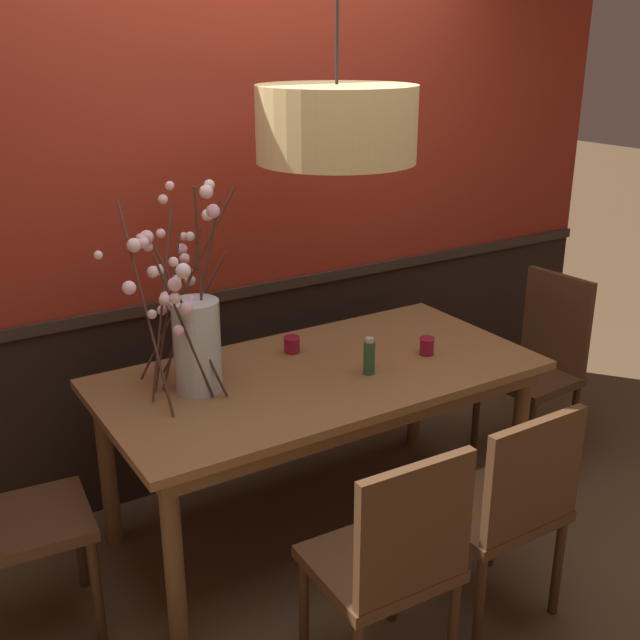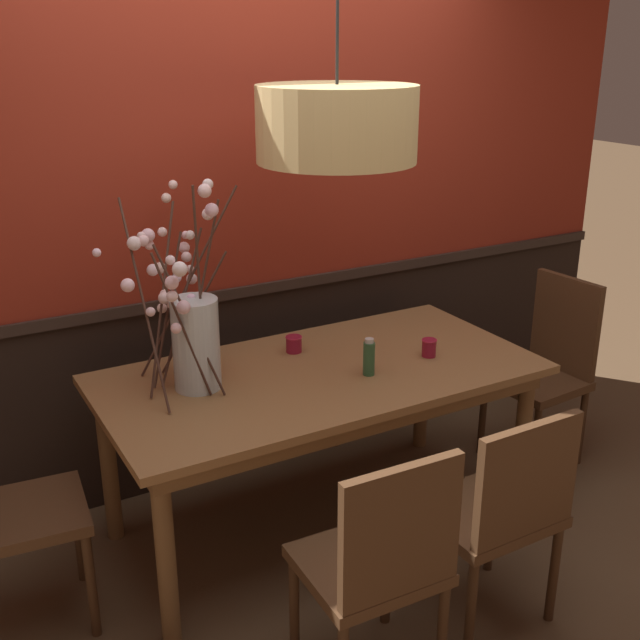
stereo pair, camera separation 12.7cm
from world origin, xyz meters
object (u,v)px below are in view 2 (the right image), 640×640
(chair_head_east_end, at_px, (548,363))
(candle_holder_nearer_center, at_px, (429,348))
(candle_holder_nearer_edge, at_px, (293,344))
(chair_near_side_left, at_px, (380,560))
(dining_table, at_px, (320,388))
(chair_near_side_right, at_px, (501,508))
(chair_far_side_right, at_px, (285,344))
(pendant_lamp, at_px, (337,124))
(condiment_bottle, at_px, (369,357))
(chair_far_side_left, at_px, (190,361))
(chair_head_west_end, at_px, (1,502))
(vase_with_blossoms, at_px, (192,332))

(chair_head_east_end, relative_size, candle_holder_nearer_center, 12.11)
(chair_head_east_end, xyz_separation_m, candle_holder_nearer_edge, (-1.33, 0.26, 0.28))
(candle_holder_nearer_edge, bearing_deg, candle_holder_nearer_center, -34.15)
(chair_head_east_end, relative_size, chair_near_side_left, 1.06)
(dining_table, relative_size, chair_near_side_right, 2.08)
(chair_far_side_right, bearing_deg, pendant_lamp, -103.18)
(chair_near_side_left, bearing_deg, pendant_lamp, 68.24)
(chair_far_side_right, distance_m, candle_holder_nearer_center, 1.03)
(dining_table, height_order, candle_holder_nearer_edge, candle_holder_nearer_edge)
(chair_near_side_right, distance_m, chair_near_side_left, 0.55)
(condiment_bottle, bearing_deg, chair_near_side_right, -82.01)
(chair_near_side_left, xyz_separation_m, pendant_lamp, (0.36, 0.89, 1.27))
(chair_far_side_left, bearing_deg, chair_head_west_end, -139.60)
(chair_far_side_right, distance_m, condiment_bottle, 1.06)
(chair_head_east_end, distance_m, chair_far_side_right, 1.37)
(candle_holder_nearer_center, bearing_deg, pendant_lamp, 168.36)
(chair_far_side_left, height_order, chair_far_side_right, chair_far_side_left)
(chair_near_side_left, height_order, chair_far_side_right, chair_far_side_right)
(condiment_bottle, bearing_deg, chair_head_west_end, 174.54)
(chair_head_west_end, distance_m, pendant_lamp, 1.84)
(candle_holder_nearer_edge, bearing_deg, dining_table, -89.17)
(candle_holder_nearer_edge, bearing_deg, condiment_bottle, -66.90)
(chair_far_side_right, xyz_separation_m, candle_holder_nearer_edge, (-0.27, -0.63, 0.28))
(chair_head_west_end, distance_m, candle_holder_nearer_edge, 1.34)
(chair_far_side_right, distance_m, candle_holder_nearer_edge, 0.74)
(chair_far_side_left, bearing_deg, candle_holder_nearer_edge, -68.52)
(chair_head_east_end, bearing_deg, chair_far_side_left, 150.21)
(chair_near_side_left, distance_m, candle_holder_nearer_center, 1.16)
(condiment_bottle, bearing_deg, chair_far_side_right, 83.40)
(chair_far_side_left, height_order, pendant_lamp, pendant_lamp)
(vase_with_blossoms, distance_m, candle_holder_nearer_center, 1.05)
(chair_far_side_right, xyz_separation_m, candle_holder_nearer_center, (0.22, -0.97, 0.28))
(chair_near_side_right, bearing_deg, vase_with_blossoms, 128.41)
(candle_holder_nearer_center, distance_m, condiment_bottle, 0.34)
(chair_head_west_end, height_order, pendant_lamp, pendant_lamp)
(chair_head_east_end, xyz_separation_m, candle_holder_nearer_center, (-0.83, -0.08, 0.28))
(vase_with_blossoms, distance_m, candle_holder_nearer_edge, 0.56)
(chair_near_side_right, relative_size, vase_with_blossoms, 1.06)
(chair_far_side_left, xyz_separation_m, chair_near_side_left, (-0.03, -1.79, -0.02))
(chair_far_side_right, bearing_deg, chair_near_side_left, -107.60)
(chair_near_side_left, relative_size, candle_holder_nearer_edge, 12.06)
(chair_near_side_left, relative_size, candle_holder_nearer_center, 11.46)
(chair_far_side_left, bearing_deg, vase_with_blossoms, -108.32)
(chair_near_side_left, xyz_separation_m, vase_with_blossoms, (-0.23, 1.02, 0.49))
(chair_near_side_right, distance_m, condiment_bottle, 0.81)
(candle_holder_nearer_center, height_order, candle_holder_nearer_edge, candle_holder_nearer_center)
(chair_near_side_right, distance_m, chair_far_side_right, 1.73)
(chair_near_side_left, distance_m, chair_far_side_right, 1.86)
(dining_table, bearing_deg, condiment_bottle, -41.23)
(condiment_bottle, bearing_deg, chair_far_side_left, 112.07)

